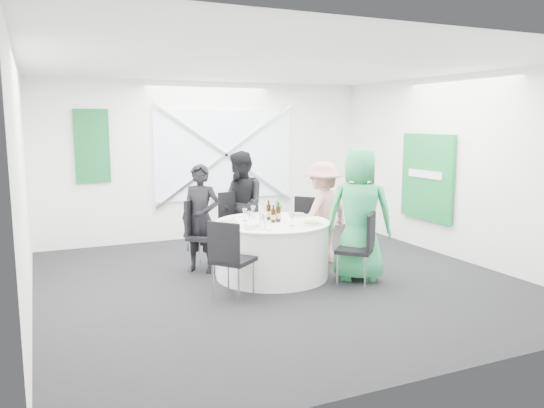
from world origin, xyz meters
name	(u,v)px	position (x,y,z in m)	size (l,w,h in m)	color
floor	(278,280)	(0.00, 0.00, 0.00)	(6.00, 6.00, 0.00)	black
ceiling	(279,65)	(0.00, 0.00, 2.80)	(6.00, 6.00, 0.00)	white
wall_back	(209,161)	(0.00, 3.00, 1.40)	(6.00, 6.00, 0.00)	white
wall_front	(438,210)	(0.00, -3.00, 1.40)	(6.00, 6.00, 0.00)	white
wall_left	(23,187)	(-3.00, 0.00, 1.40)	(6.00, 6.00, 0.00)	white
wall_right	(457,168)	(3.00, 0.00, 1.40)	(6.00, 6.00, 0.00)	white
window_panel	(225,155)	(0.30, 2.96, 1.50)	(2.60, 0.03, 1.60)	silver
window_brace_a	(226,155)	(0.30, 2.92, 1.50)	(0.05, 0.05, 3.16)	silver
window_brace_b	(226,155)	(0.30, 2.92, 1.50)	(0.05, 0.05, 3.16)	silver
green_banner	(92,146)	(-2.00, 2.95, 1.70)	(0.55, 0.04, 1.20)	#136030
green_sign	(427,177)	(2.94, 0.60, 1.20)	(0.05, 1.20, 1.40)	#177E37
banquet_table	(272,249)	(0.00, 0.20, 0.38)	(1.56, 1.56, 0.76)	silver
chair_back	(236,220)	(-0.13, 1.27, 0.61)	(0.52, 0.53, 1.03)	black
chair_back_left	(201,229)	(-0.81, 0.85, 0.60)	(0.65, 0.65, 1.02)	black
chair_back_right	(304,222)	(0.88, 0.96, 0.55)	(0.60, 0.60, 0.93)	black
chair_front_right	(361,243)	(0.87, -0.66, 0.56)	(0.61, 0.61, 0.95)	black
chair_front_left	(229,254)	(-0.86, -0.50, 0.56)	(0.61, 0.61, 0.96)	black
person_man_back_left	(201,218)	(-0.81, 0.83, 0.76)	(0.55, 0.36, 1.52)	black
person_man_back	(241,205)	(-0.03, 1.29, 0.83)	(0.81, 0.44, 1.66)	black
person_woman_pink	(323,213)	(0.97, 0.54, 0.76)	(0.98, 0.46, 1.52)	tan
person_woman_green	(359,214)	(0.99, -0.41, 0.89)	(0.87, 0.56, 1.77)	#2BA15A
plate_back	(255,214)	(0.00, 0.80, 0.77)	(0.27, 0.27, 0.01)	white
plate_back_left	(228,222)	(-0.55, 0.41, 0.77)	(0.25, 0.25, 0.01)	white
plate_back_right	(298,215)	(0.51, 0.44, 0.78)	(0.28, 0.28, 0.04)	white
plate_front_right	(311,223)	(0.39, -0.20, 0.78)	(0.29, 0.29, 0.04)	white
plate_front_left	(256,228)	(-0.39, -0.16, 0.77)	(0.24, 0.24, 0.01)	white
napkin	(252,225)	(-0.43, -0.14, 0.80)	(0.20, 0.13, 0.05)	silver
beer_bottle_a	(263,215)	(-0.12, 0.25, 0.85)	(0.06, 0.06, 0.25)	#371D0A
beer_bottle_b	(269,212)	(0.01, 0.33, 0.87)	(0.06, 0.06, 0.27)	#371D0A
beer_bottle_c	(278,214)	(0.07, 0.14, 0.86)	(0.06, 0.06, 0.27)	#371D0A
beer_bottle_d	(273,216)	(-0.01, 0.14, 0.85)	(0.06, 0.06, 0.24)	#371D0A
green_water_bottle	(278,210)	(0.13, 0.28, 0.89)	(0.08, 0.08, 0.33)	#3B9A52
clear_water_bottle	(262,215)	(-0.18, 0.13, 0.88)	(0.08, 0.08, 0.30)	silver
wine_glass_a	(253,209)	(-0.13, 0.57, 0.88)	(0.07, 0.07, 0.17)	white
wine_glass_b	(264,217)	(-0.24, -0.10, 0.88)	(0.07, 0.07, 0.17)	white
wine_glass_c	(292,216)	(0.11, -0.18, 0.88)	(0.07, 0.07, 0.17)	white
wine_glass_d	(250,215)	(-0.34, 0.17, 0.88)	(0.07, 0.07, 0.17)	white
wine_glass_e	(280,209)	(0.23, 0.45, 0.88)	(0.07, 0.07, 0.17)	white
wine_glass_f	(245,212)	(-0.31, 0.41, 0.88)	(0.07, 0.07, 0.17)	white
fork_a	(234,218)	(-0.40, 0.62, 0.76)	(0.01, 0.15, 0.01)	silver
knife_a	(229,223)	(-0.56, 0.34, 0.76)	(0.01, 0.15, 0.01)	silver
fork_b	(263,214)	(0.11, 0.76, 0.76)	(0.01, 0.15, 0.01)	silver
knife_b	(243,216)	(-0.22, 0.73, 0.76)	(0.01, 0.15, 0.01)	silver
fork_c	(239,227)	(-0.55, 0.02, 0.76)	(0.01, 0.15, 0.01)	silver
knife_c	(265,230)	(-0.31, -0.28, 0.76)	(0.01, 0.15, 0.01)	silver
fork_d	(308,226)	(0.29, -0.30, 0.76)	(0.01, 0.15, 0.01)	silver
knife_d	(315,222)	(0.52, -0.06, 0.76)	(0.01, 0.15, 0.01)	silver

